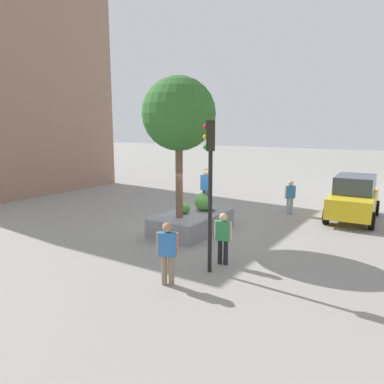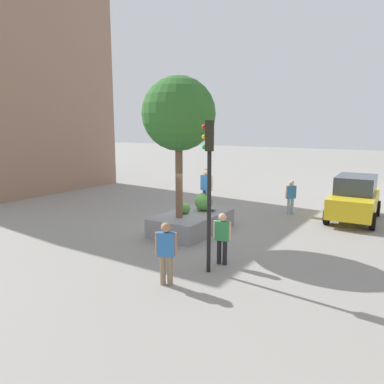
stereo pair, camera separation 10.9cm
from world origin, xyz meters
TOP-DOWN VIEW (x-y plane):
  - ground_plane at (0.00, 0.00)m, footprint 120.00×120.00m
  - planter_ledge at (0.19, 0.34)m, footprint 3.56×2.07m
  - plaza_tree at (0.98, 0.26)m, footprint 2.78×2.78m
  - boxwood_shrub at (-0.55, 0.45)m, footprint 0.76×0.76m
  - hedge_clump at (0.34, 0.09)m, footprint 0.45×0.45m
  - skateboard at (-0.56, 0.57)m, footprint 0.23×0.80m
  - skateboarder at (-0.56, 0.57)m, footprint 0.27×0.58m
  - taxi_cab at (-5.54, 5.57)m, footprint 4.47×2.24m
  - traffic_light_corner at (3.52, 3.07)m, footprint 0.36×0.37m
  - passerby_with_bag at (4.93, 2.57)m, footprint 0.39×0.54m
  - pedestrian_crossing at (2.76, 3.12)m, footprint 0.27×0.55m
  - bystander_watching at (-4.96, 2.77)m, footprint 0.47×0.44m
  - plaza_lowrise_south at (-2.31, -15.14)m, footprint 10.98×6.82m

SIDE VIEW (x-z plane):
  - ground_plane at x=0.00m, z-range 0.00..0.00m
  - planter_ledge at x=0.19m, z-range 0.00..0.76m
  - skateboard at x=-0.56m, z-range 0.78..0.85m
  - pedestrian_crossing at x=2.76m, z-range 0.13..1.78m
  - bystander_watching at x=-4.96m, z-range 0.13..1.82m
  - hedge_clump at x=0.34m, z-range 0.76..1.20m
  - passerby_with_bag at x=4.93m, z-range 0.14..1.90m
  - taxi_cab at x=-5.54m, z-range 0.02..2.06m
  - boxwood_shrub at x=-0.55m, z-range 0.76..1.52m
  - skateboarder at x=-0.56m, z-range 0.96..2.68m
  - traffic_light_corner at x=3.52m, z-range 0.81..5.27m
  - plaza_tree at x=0.98m, z-range 2.03..7.41m
  - plaza_lowrise_south at x=-2.31m, z-range 0.00..13.31m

